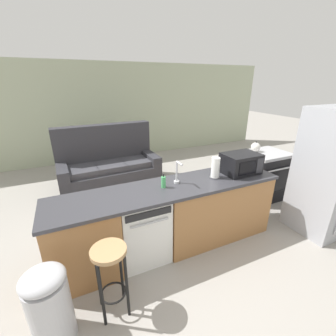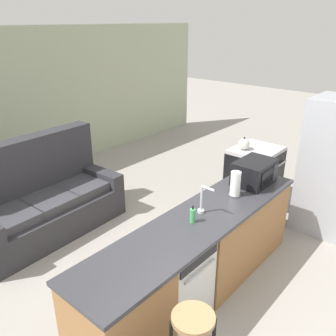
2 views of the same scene
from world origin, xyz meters
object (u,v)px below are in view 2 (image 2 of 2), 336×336
stove_range (254,176)px  couch (42,203)px  refrigerator (333,167)px  soap_bottle (193,215)px  paper_towel_roll (235,184)px  dishwasher (173,279)px  kettle (244,144)px  microwave (254,172)px

stove_range → couch: (-2.56, 1.80, -0.06)m
stove_range → refrigerator: size_ratio=0.50×
soap_bottle → couch: 2.41m
stove_range → paper_towel_roll: size_ratio=3.19×
dishwasher → soap_bottle: soap_bottle is taller
dishwasher → kettle: size_ratio=4.10×
refrigerator → dishwasher: bearing=168.1°
dishwasher → microwave: (1.47, -0.00, 0.62)m
microwave → paper_towel_roll: 0.42m
dishwasher → refrigerator: refrigerator is taller
microwave → refrigerator: bearing=-26.0°
couch → soap_bottle: bearing=-83.5°
dishwasher → paper_towel_roll: paper_towel_roll is taller
stove_range → refrigerator: 1.19m
microwave → paper_towel_roll: (-0.42, 0.00, -0.00)m
dishwasher → microwave: bearing=-0.1°
microwave → couch: bearing=121.4°
dishwasher → refrigerator: (2.60, -0.55, 0.48)m
microwave → kettle: (0.96, 0.68, -0.05)m
stove_range → microwave: bearing=-154.0°
couch → microwave: bearing=-58.6°
microwave → kettle: bearing=35.3°
stove_range → kettle: 0.57m
refrigerator → kettle: size_ratio=8.79×
couch → dishwasher: bearing=-91.0°
stove_range → couch: size_ratio=0.44×
stove_range → couch: couch is taller
refrigerator → couch: (-2.56, 2.89, -0.51)m
microwave → paper_towel_roll: size_ratio=1.77×
dishwasher → soap_bottle: size_ratio=4.77×
soap_bottle → kettle: 2.23m
kettle → couch: (-2.39, 1.67, -0.59)m
dishwasher → stove_range: bearing=11.9°
dishwasher → kettle: bearing=15.6°
kettle → soap_bottle: bearing=-162.7°
paper_towel_roll → stove_range: bearing=19.5°
paper_towel_roll → couch: bearing=113.3°
stove_range → soap_bottle: bearing=-166.9°
refrigerator → paper_towel_roll: (-1.55, 0.55, 0.14)m
soap_bottle → couch: (-0.27, 2.33, -0.58)m
dishwasher → microwave: size_ratio=1.68×
soap_bottle → paper_towel_roll: bearing=-1.3°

